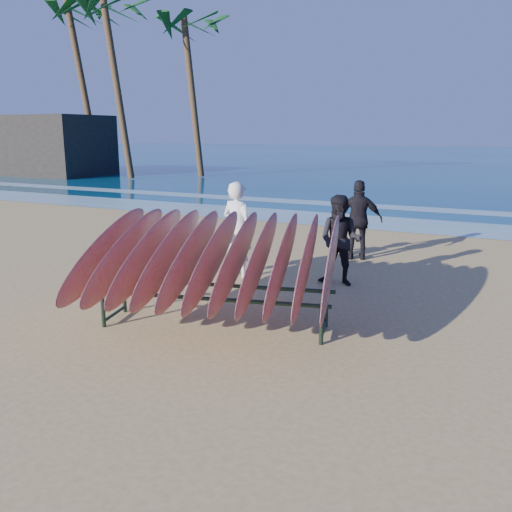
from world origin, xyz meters
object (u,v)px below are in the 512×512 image
object	(u,v)px
building	(43,145)
person_dark_a	(340,241)
palm_right	(79,16)
person_dark_b	(359,220)
surfboard_rack	(214,258)
palm_mid	(191,28)
person_white	(238,229)
palm_left	(113,12)

from	to	relation	value
building	person_dark_a	bearing A→B (deg)	-33.28
person_dark_a	palm_right	bearing A→B (deg)	140.12
palm_right	person_dark_b	bearing A→B (deg)	-34.29
person_dark_a	person_dark_b	size ratio (longest dim) A/B	0.95
surfboard_rack	palm_right	world-z (taller)	palm_right
person_dark_a	palm_right	world-z (taller)	palm_right
palm_right	person_dark_a	bearing A→B (deg)	-37.67
person_dark_b	building	world-z (taller)	building
palm_mid	palm_right	world-z (taller)	palm_right
person_white	palm_left	distance (m)	23.02
person_dark_a	palm_right	xyz separation A→B (m)	(-20.63, 15.92, 8.17)
surfboard_rack	person_dark_b	xyz separation A→B (m)	(0.60, 4.82, -0.15)
person_dark_a	palm_right	distance (m)	27.31
surfboard_rack	building	size ratio (longest dim) A/B	0.47
person_dark_a	person_dark_b	world-z (taller)	person_dark_b
person_dark_b	surfboard_rack	bearing A→B (deg)	63.59
building	palm_left	world-z (taller)	palm_left
person_dark_b	palm_right	size ratio (longest dim) A/B	0.17
palm_left	palm_right	bearing A→B (deg)	163.26
building	palm_right	distance (m)	8.02
surfboard_rack	palm_right	xyz separation A→B (m)	(-19.77, 18.71, 7.98)
surfboard_rack	building	bearing A→B (deg)	127.16
surfboard_rack	palm_left	distance (m)	25.36
palm_left	building	bearing A→B (deg)	172.00
person_white	person_dark_b	xyz separation A→B (m)	(1.61, 2.29, -0.05)
person_white	palm_right	distance (m)	26.06
surfboard_rack	palm_right	size ratio (longest dim) A/B	0.38
person_white	palm_right	size ratio (longest dim) A/B	0.18
surfboard_rack	person_white	size ratio (longest dim) A/B	2.16
palm_right	palm_mid	bearing A→B (deg)	18.42
person_white	palm_left	xyz separation A→B (m)	(-15.44, 15.18, 7.80)
palm_mid	person_dark_b	bearing A→B (deg)	-48.14
building	palm_mid	bearing A→B (deg)	11.99
palm_mid	person_dark_a	bearing A→B (deg)	-51.03
person_white	building	bearing A→B (deg)	-25.30
person_white	person_dark_a	xyz separation A→B (m)	(1.86, 0.26, -0.09)
surfboard_rack	person_dark_a	xyz separation A→B (m)	(0.86, 2.78, -0.19)
person_white	palm_mid	world-z (taller)	palm_mid
palm_left	palm_mid	distance (m)	4.14
building	palm_right	xyz separation A→B (m)	(3.60, 0.03, 7.16)
surfboard_rack	person_dark_a	distance (m)	2.92
person_white	building	xyz separation A→B (m)	(-22.36, 16.16, 0.92)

